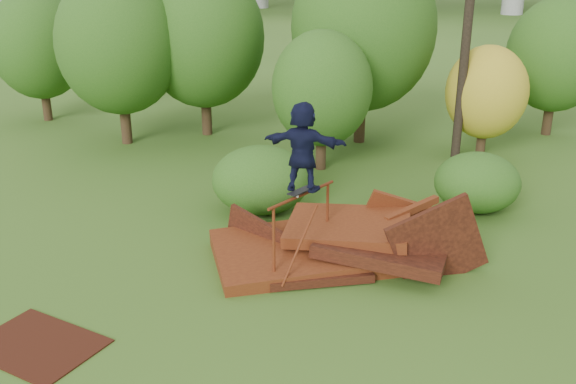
{
  "coord_description": "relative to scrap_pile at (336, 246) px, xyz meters",
  "views": [
    {
      "loc": [
        0.15,
        -10.33,
        6.28
      ],
      "look_at": [
        -0.8,
        2.0,
        1.6
      ],
      "focal_mm": 40.0,
      "sensor_mm": 36.0,
      "label": 1
    }
  ],
  "objects": [
    {
      "name": "ground",
      "position": [
        -0.22,
        -2.12,
        -0.34
      ],
      "size": [
        240.0,
        240.0,
        0.0
      ],
      "primitive_type": "plane",
      "color": "#2D5116",
      "rests_on": "ground"
    },
    {
      "name": "scrap_pile",
      "position": [
        0.0,
        0.0,
        0.0
      ],
      "size": [
        6.03,
        3.6,
        2.23
      ],
      "color": "#4E1E0E",
      "rests_on": "ground"
    },
    {
      "name": "grind_rail",
      "position": [
        -0.71,
        -0.43,
        0.83
      ],
      "size": [
        1.24,
        1.71,
        1.7
      ],
      "color": "#63220F",
      "rests_on": "ground"
    },
    {
      "name": "skateboard",
      "position": [
        -0.7,
        -0.42,
        1.42
      ],
      "size": [
        0.59,
        0.72,
        0.08
      ],
      "rotation": [
        0.0,
        0.0,
        0.95
      ],
      "color": "black",
      "rests_on": "grind_rail"
    },
    {
      "name": "skater",
      "position": [
        -0.7,
        -0.42,
        2.33
      ],
      "size": [
        1.75,
        0.86,
        1.8
      ],
      "primitive_type": "imported",
      "rotation": [
        0.0,
        0.0,
        2.94
      ],
      "color": "black",
      "rests_on": "skateboard"
    },
    {
      "name": "flat_plate",
      "position": [
        -5.01,
        -3.58,
        -0.33
      ],
      "size": [
        2.52,
        2.23,
        0.03
      ],
      "primitive_type": "cube",
      "rotation": [
        0.0,
        0.0,
        -0.43
      ],
      "color": "#34140B",
      "rests_on": "ground"
    },
    {
      "name": "tree_0",
      "position": [
        -7.27,
        8.48,
        3.06
      ],
      "size": [
        4.08,
        4.08,
        5.75
      ],
      "color": "black",
      "rests_on": "ground"
    },
    {
      "name": "tree_1",
      "position": [
        -4.73,
        9.81,
        3.13
      ],
      "size": [
        4.27,
        4.27,
        5.94
      ],
      "color": "black",
      "rests_on": "ground"
    },
    {
      "name": "tree_2",
      "position": [
        -0.51,
        6.2,
        2.12
      ],
      "size": [
        2.97,
        2.97,
        4.18
      ],
      "color": "black",
      "rests_on": "ground"
    },
    {
      "name": "tree_3",
      "position": [
        0.75,
        9.26,
        3.54
      ],
      "size": [
        4.78,
        4.78,
        6.64
      ],
      "color": "black",
      "rests_on": "ground"
    },
    {
      "name": "tree_4",
      "position": [
        4.65,
        8.01,
        1.72
      ],
      "size": [
        2.57,
        2.57,
        3.55
      ],
      "color": "black",
      "rests_on": "ground"
    },
    {
      "name": "tree_5",
      "position": [
        7.54,
        10.73,
        2.51
      ],
      "size": [
        3.45,
        3.45,
        4.85
      ],
      "color": "black",
      "rests_on": "ground"
    },
    {
      "name": "tree_6",
      "position": [
        -11.37,
        11.37,
        2.58
      ],
      "size": [
        3.56,
        3.56,
        4.98
      ],
      "color": "black",
      "rests_on": "ground"
    },
    {
      "name": "shrub_left",
      "position": [
        -1.92,
        2.65,
        0.51
      ],
      "size": [
        2.47,
        2.28,
        1.71
      ],
      "primitive_type": "ellipsoid",
      "color": "#1D4913",
      "rests_on": "ground"
    },
    {
      "name": "shrub_right",
      "position": [
        3.54,
        3.14,
        0.42
      ],
      "size": [
        2.15,
        1.97,
        1.53
      ],
      "primitive_type": "ellipsoid",
      "color": "#1D4913",
      "rests_on": "ground"
    }
  ]
}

